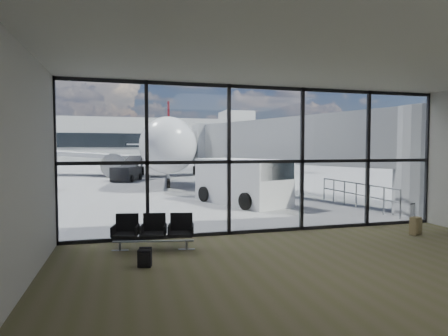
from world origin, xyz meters
name	(u,v)px	position (x,y,z in m)	size (l,w,h in m)	color
ground	(156,168)	(0.00, 40.00, 0.00)	(220.00, 220.00, 0.00)	slate
lounge_shell	(364,146)	(0.00, -4.80, 2.65)	(12.02, 8.01, 4.51)	brown
glass_curtain_wall	(266,160)	(0.00, 0.00, 2.25)	(12.10, 0.12, 4.50)	white
jet_bridge	(304,145)	(4.90, 7.07, 2.76)	(8.00, 16.50, 4.33)	#919496
apron_railing	(356,191)	(5.60, 3.50, 0.72)	(0.06, 5.46, 1.11)	gray
far_terminal	(143,140)	(-0.59, 61.97, 4.21)	(80.00, 12.20, 11.00)	#B6B7B2
tree_3	(3,138)	(-27.00, 72.00, 4.63)	(4.95, 4.95, 7.12)	#382619
tree_4	(37,135)	(-21.00, 72.00, 5.25)	(5.61, 5.61, 8.07)	#382619
tree_5	(69,133)	(-15.00, 72.00, 5.88)	(6.27, 6.27, 9.03)	#382619
seating_row	(154,230)	(-3.51, -1.05, 0.51)	(2.06, 0.95, 0.91)	gray
backpack	(145,258)	(-3.82, -2.51, 0.21)	(0.33, 0.32, 0.43)	black
suitcase	(416,226)	(4.21, -1.51, 0.29)	(0.40, 0.35, 0.95)	olive
airliner	(169,147)	(0.19, 27.08, 2.74)	(29.92, 34.80, 8.98)	silver
service_van	(243,181)	(1.20, 5.95, 1.08)	(3.75, 5.26, 2.10)	silver
belt_loader	(127,172)	(-3.96, 20.31, 0.67)	(2.80, 4.55, 1.99)	black
mobile_stairs	(32,183)	(-9.69, 14.46, 0.51)	(1.85, 3.14, 2.11)	gold
traffic_cone_a	(220,188)	(1.20, 10.39, 0.27)	(0.40, 0.40, 0.57)	#FF480D
traffic_cone_c	(266,183)	(5.00, 12.70, 0.26)	(0.38, 0.38, 0.55)	#FF430D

